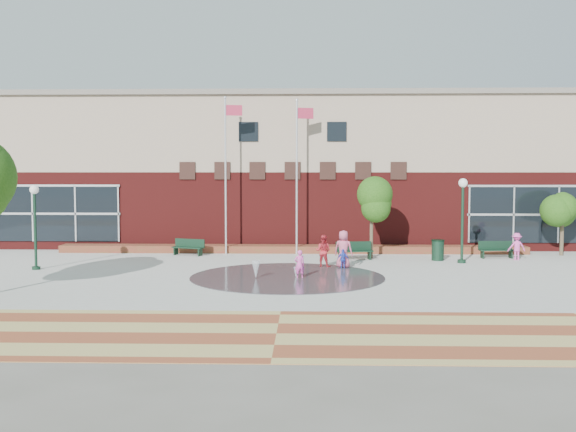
{
  "coord_description": "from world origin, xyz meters",
  "views": [
    {
      "loc": [
        0.89,
        -25.81,
        4.69
      ],
      "look_at": [
        0.0,
        4.0,
        2.6
      ],
      "focal_mm": 42.0,
      "sensor_mm": 36.0,
      "label": 1
    }
  ],
  "objects_px": {
    "flagpole_left": "(226,167)",
    "child_splash": "(299,264)",
    "bench_left": "(188,250)",
    "trash_can": "(438,250)",
    "flagpole_right": "(298,168)"
  },
  "relations": [
    {
      "from": "flagpole_right",
      "to": "bench_left",
      "type": "bearing_deg",
      "value": 167.61
    },
    {
      "from": "flagpole_left",
      "to": "child_splash",
      "type": "height_order",
      "value": "flagpole_left"
    },
    {
      "from": "trash_can",
      "to": "child_splash",
      "type": "bearing_deg",
      "value": -140.31
    },
    {
      "from": "flagpole_right",
      "to": "flagpole_left",
      "type": "bearing_deg",
      "value": 162.58
    },
    {
      "from": "flagpole_left",
      "to": "trash_can",
      "type": "bearing_deg",
      "value": -23.78
    },
    {
      "from": "flagpole_right",
      "to": "child_splash",
      "type": "xyz_separation_m",
      "value": [
        0.21,
        -8.26,
        -4.14
      ]
    },
    {
      "from": "flagpole_right",
      "to": "child_splash",
      "type": "height_order",
      "value": "flagpole_right"
    },
    {
      "from": "flagpole_left",
      "to": "trash_can",
      "type": "relative_size",
      "value": 7.93
    },
    {
      "from": "flagpole_left",
      "to": "child_splash",
      "type": "xyz_separation_m",
      "value": [
        4.1,
        -8.06,
        -4.19
      ]
    },
    {
      "from": "bench_left",
      "to": "child_splash",
      "type": "height_order",
      "value": "child_splash"
    },
    {
      "from": "flagpole_left",
      "to": "trash_can",
      "type": "height_order",
      "value": "flagpole_left"
    },
    {
      "from": "trash_can",
      "to": "flagpole_left",
      "type": "bearing_deg",
      "value": 168.5
    },
    {
      "from": "flagpole_left",
      "to": "bench_left",
      "type": "bearing_deg",
      "value": -175.14
    },
    {
      "from": "bench_left",
      "to": "trash_can",
      "type": "bearing_deg",
      "value": 12.06
    },
    {
      "from": "bench_left",
      "to": "trash_can",
      "type": "height_order",
      "value": "trash_can"
    }
  ]
}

